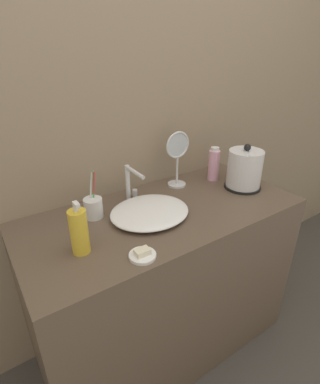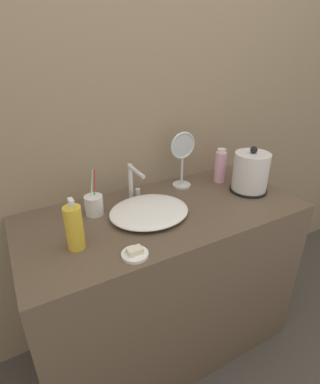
# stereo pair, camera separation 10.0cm
# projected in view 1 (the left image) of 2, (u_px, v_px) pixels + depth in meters

# --- Properties ---
(ground_plane) EXTENTS (12.00, 12.00, 0.00)m
(ground_plane) POSITION_uv_depth(u_px,v_px,m) (197.00, 381.00, 1.48)
(ground_plane) COLOR #47423D
(wall_back) EXTENTS (6.00, 0.04, 2.60)m
(wall_back) POSITION_uv_depth(u_px,v_px,m) (126.00, 92.00, 1.35)
(wall_back) COLOR gray
(wall_back) RESTS_ON ground_plane
(vanity_counter) EXTENTS (1.25, 0.58, 0.83)m
(vanity_counter) POSITION_uv_depth(u_px,v_px,m) (164.00, 282.00, 1.51)
(vanity_counter) COLOR brown
(vanity_counter) RESTS_ON ground_plane
(sink_basin) EXTENTS (0.35, 0.30, 0.04)m
(sink_basin) POSITION_uv_depth(u_px,v_px,m) (150.00, 212.00, 1.28)
(sink_basin) COLOR white
(sink_basin) RESTS_ON vanity_counter
(faucet) EXTENTS (0.06, 0.15, 0.17)m
(faucet) POSITION_uv_depth(u_px,v_px,m) (131.00, 181.00, 1.37)
(faucet) COLOR silver
(faucet) RESTS_ON vanity_counter
(electric_kettle) EXTENTS (0.18, 0.18, 0.23)m
(electric_kettle) POSITION_uv_depth(u_px,v_px,m) (244.00, 171.00, 1.50)
(electric_kettle) COLOR black
(electric_kettle) RESTS_ON vanity_counter
(toothbrush_cup) EXTENTS (0.08, 0.08, 0.21)m
(toothbrush_cup) POSITION_uv_depth(u_px,v_px,m) (93.00, 207.00, 1.26)
(toothbrush_cup) COLOR silver
(toothbrush_cup) RESTS_ON vanity_counter
(lotion_bottle) EXTENTS (0.06, 0.06, 0.20)m
(lotion_bottle) POSITION_uv_depth(u_px,v_px,m) (79.00, 231.00, 1.03)
(lotion_bottle) COLOR gold
(lotion_bottle) RESTS_ON vanity_counter
(shampoo_bottle) EXTENTS (0.06, 0.06, 0.18)m
(shampoo_bottle) POSITION_uv_depth(u_px,v_px,m) (214.00, 164.00, 1.59)
(shampoo_bottle) COLOR #EAA8C6
(shampoo_bottle) RESTS_ON vanity_counter
(soap_dish) EXTENTS (0.10, 0.10, 0.03)m
(soap_dish) POSITION_uv_depth(u_px,v_px,m) (142.00, 255.00, 1.03)
(soap_dish) COLOR white
(soap_dish) RESTS_ON vanity_counter
(vanity_mirror) EXTENTS (0.14, 0.09, 0.29)m
(vanity_mirror) POSITION_uv_depth(u_px,v_px,m) (177.00, 156.00, 1.49)
(vanity_mirror) COLOR silver
(vanity_mirror) RESTS_ON vanity_counter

